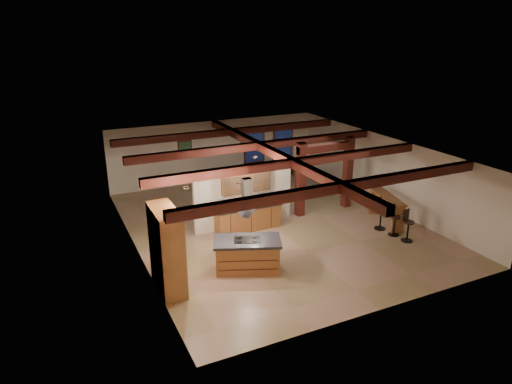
# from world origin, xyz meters

# --- Properties ---
(ground) EXTENTS (12.00, 12.00, 0.00)m
(ground) POSITION_xyz_m (0.00, 0.00, 0.00)
(ground) COLOR tan
(ground) RESTS_ON ground
(room_walls) EXTENTS (12.00, 12.00, 12.00)m
(room_walls) POSITION_xyz_m (0.00, 0.00, 1.78)
(room_walls) COLOR silver
(room_walls) RESTS_ON ground
(ceiling_beams) EXTENTS (10.00, 12.00, 0.28)m
(ceiling_beams) POSITION_xyz_m (0.00, 0.00, 2.76)
(ceiling_beams) COLOR #431510
(ceiling_beams) RESTS_ON room_walls
(timber_posts) EXTENTS (2.50, 0.30, 2.90)m
(timber_posts) POSITION_xyz_m (2.50, 0.50, 1.76)
(timber_posts) COLOR #431510
(timber_posts) RESTS_ON ground
(partition_wall) EXTENTS (3.80, 0.18, 2.20)m
(partition_wall) POSITION_xyz_m (-1.00, 0.50, 1.10)
(partition_wall) COLOR silver
(partition_wall) RESTS_ON ground
(pantry_cabinet) EXTENTS (0.67, 1.60, 2.40)m
(pantry_cabinet) POSITION_xyz_m (-4.67, -2.60, 1.20)
(pantry_cabinet) COLOR brown
(pantry_cabinet) RESTS_ON ground
(back_counter) EXTENTS (2.50, 0.66, 0.94)m
(back_counter) POSITION_xyz_m (-1.00, 0.11, 0.48)
(back_counter) COLOR brown
(back_counter) RESTS_ON ground
(upper_display_cabinet) EXTENTS (1.80, 0.36, 0.95)m
(upper_display_cabinet) POSITION_xyz_m (-1.00, 0.31, 1.85)
(upper_display_cabinet) COLOR brown
(upper_display_cabinet) RESTS_ON partition_wall
(range_hood) EXTENTS (1.10, 1.10, 1.40)m
(range_hood) POSITION_xyz_m (-2.23, -2.55, 1.78)
(range_hood) COLOR silver
(range_hood) RESTS_ON room_walls
(back_windows) EXTENTS (2.70, 0.07, 1.70)m
(back_windows) POSITION_xyz_m (2.80, 5.93, 1.50)
(back_windows) COLOR #431510
(back_windows) RESTS_ON room_walls
(framed_art) EXTENTS (0.65, 0.05, 0.85)m
(framed_art) POSITION_xyz_m (-1.50, 5.94, 1.70)
(framed_art) COLOR #431510
(framed_art) RESTS_ON room_walls
(recessed_cans) EXTENTS (3.16, 2.46, 0.03)m
(recessed_cans) POSITION_xyz_m (-2.53, -1.93, 2.87)
(recessed_cans) COLOR silver
(recessed_cans) RESTS_ON room_walls
(kitchen_island) EXTENTS (2.25, 1.74, 0.99)m
(kitchen_island) POSITION_xyz_m (-2.23, -2.55, 0.50)
(kitchen_island) COLOR brown
(kitchen_island) RESTS_ON ground
(dining_table) EXTENTS (2.08, 1.58, 0.65)m
(dining_table) POSITION_xyz_m (0.09, 3.32, 0.32)
(dining_table) COLOR #3C170F
(dining_table) RESTS_ON ground
(sofa) EXTENTS (2.22, 1.34, 0.61)m
(sofa) POSITION_xyz_m (2.38, 5.07, 0.30)
(sofa) COLOR black
(sofa) RESTS_ON ground
(microwave) EXTENTS (0.45, 0.33, 0.23)m
(microwave) POSITION_xyz_m (-0.10, 0.11, 1.06)
(microwave) COLOR silver
(microwave) RESTS_ON back_counter
(bar_counter) EXTENTS (1.03, 2.13, 1.09)m
(bar_counter) POSITION_xyz_m (3.90, -1.59, 0.73)
(bar_counter) COLOR brown
(bar_counter) RESTS_ON ground
(side_table) EXTENTS (0.55, 0.55, 0.55)m
(side_table) POSITION_xyz_m (3.64, 5.50, 0.28)
(side_table) COLOR #431510
(side_table) RESTS_ON ground
(table_lamp) EXTENTS (0.26, 0.26, 0.31)m
(table_lamp) POSITION_xyz_m (3.64, 5.50, 0.77)
(table_lamp) COLOR black
(table_lamp) RESTS_ON side_table
(bar_stool_a) EXTENTS (0.39, 0.41, 1.12)m
(bar_stool_a) POSITION_xyz_m (3.53, -3.10, 0.57)
(bar_stool_a) COLOR black
(bar_stool_a) RESTS_ON ground
(bar_stool_b) EXTENTS (0.39, 0.40, 1.10)m
(bar_stool_b) POSITION_xyz_m (3.45, -2.53, 0.56)
(bar_stool_b) COLOR black
(bar_stool_b) RESTS_ON ground
(bar_stool_c) EXTENTS (0.42, 0.44, 1.17)m
(bar_stool_c) POSITION_xyz_m (3.36, -1.89, 0.59)
(bar_stool_c) COLOR black
(bar_stool_c) RESTS_ON ground
(dining_chairs) EXTENTS (2.37, 2.37, 1.20)m
(dining_chairs) POSITION_xyz_m (0.09, 3.32, 0.61)
(dining_chairs) COLOR #431510
(dining_chairs) RESTS_ON ground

